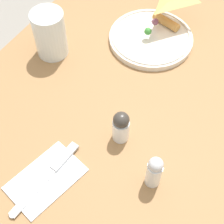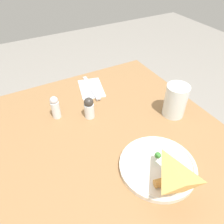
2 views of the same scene
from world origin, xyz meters
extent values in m
plane|color=gray|center=(0.00, 0.00, 0.00)|extent=(6.00, 6.00, 0.00)
cube|color=olive|center=(0.00, 0.00, 0.71)|extent=(0.98, 0.82, 0.03)
cube|color=#4C3823|center=(-0.44, -0.36, 0.35)|extent=(0.06, 0.06, 0.69)
cylinder|color=silver|center=(-0.14, -0.07, 0.73)|extent=(0.24, 0.24, 0.02)
torus|color=silver|center=(-0.14, -0.07, 0.74)|extent=(0.22, 0.22, 0.01)
pyramid|color=#DBA351|center=(-0.14, -0.07, 0.75)|extent=(0.15, 0.11, 0.02)
cylinder|color=#C68942|center=(-0.20, -0.06, 0.75)|extent=(0.04, 0.09, 0.02)
sphere|color=#388433|center=(-0.12, -0.08, 0.76)|extent=(0.02, 0.02, 0.02)
sphere|color=#7A4256|center=(-0.17, -0.08, 0.76)|extent=(0.02, 0.02, 0.02)
sphere|color=#388433|center=(-0.12, -0.07, 0.76)|extent=(0.02, 0.02, 0.02)
cylinder|color=white|center=(0.04, -0.28, 0.79)|extent=(0.08, 0.08, 0.13)
cylinder|color=#F4CC66|center=(0.04, -0.28, 0.77)|extent=(0.07, 0.07, 0.09)
torus|color=white|center=(0.04, -0.28, 0.85)|extent=(0.09, 0.09, 0.00)
cube|color=silver|center=(0.35, -0.07, 0.72)|extent=(0.18, 0.14, 0.00)
cube|color=#B2B2B7|center=(0.29, -0.06, 0.73)|extent=(0.08, 0.03, 0.01)
cube|color=silver|center=(0.39, -0.07, 0.73)|extent=(0.13, 0.03, 0.00)
ellipsoid|color=silver|center=(0.45, -0.08, 0.73)|extent=(0.02, 0.02, 0.00)
cylinder|color=white|center=(0.24, 0.13, 0.76)|extent=(0.03, 0.03, 0.07)
sphere|color=silver|center=(0.24, 0.13, 0.80)|extent=(0.03, 0.03, 0.03)
cylinder|color=white|center=(0.18, 0.02, 0.75)|extent=(0.04, 0.04, 0.06)
sphere|color=#38332D|center=(0.18, 0.02, 0.79)|extent=(0.04, 0.04, 0.04)
camera|label=1|loc=(0.54, 0.20, 1.41)|focal=55.00mm
camera|label=2|loc=(-0.42, 0.25, 1.29)|focal=35.00mm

